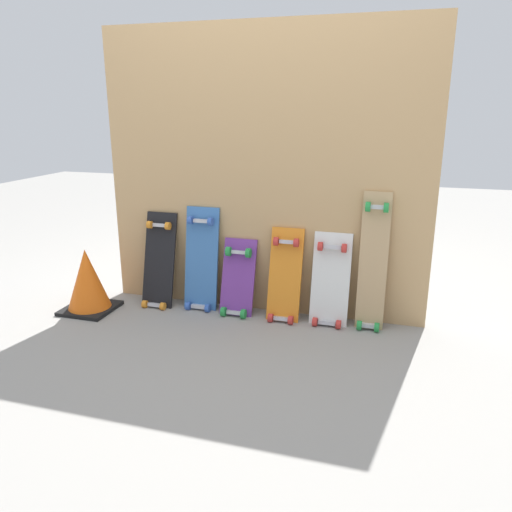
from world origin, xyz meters
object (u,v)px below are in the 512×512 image
object	(u,v)px
skateboard_purple	(238,282)
skateboard_natural	(373,267)
skateboard_white	(330,285)
skateboard_orange	(285,280)
traffic_cone	(88,281)
skateboard_black	(159,265)
skateboard_blue	(201,264)

from	to	relation	value
skateboard_purple	skateboard_natural	distance (m)	0.87
skateboard_purple	skateboard_white	world-z (taller)	skateboard_white
skateboard_orange	traffic_cone	distance (m)	1.30
skateboard_black	skateboard_white	distance (m)	1.17
skateboard_white	skateboard_orange	bearing A→B (deg)	-177.66
skateboard_purple	skateboard_natural	size ratio (longest dim) A/B	0.62
skateboard_black	skateboard_natural	bearing A→B (deg)	1.39
skateboard_black	skateboard_orange	world-z (taller)	skateboard_black
skateboard_black	skateboard_purple	bearing A→B (deg)	0.50
skateboard_natural	skateboard_white	bearing A→B (deg)	-176.53
skateboard_blue	traffic_cone	size ratio (longest dim) A/B	1.77
skateboard_blue	skateboard_natural	bearing A→B (deg)	0.25
skateboard_blue	traffic_cone	world-z (taller)	skateboard_blue
skateboard_natural	skateboard_purple	bearing A→B (deg)	-178.02
skateboard_purple	skateboard_natural	bearing A→B (deg)	1.98
skateboard_black	skateboard_blue	xyz separation A→B (m)	(0.30, 0.03, 0.03)
skateboard_purple	skateboard_orange	distance (m)	0.32
skateboard_purple	skateboard_natural	world-z (taller)	skateboard_natural
skateboard_white	skateboard_natural	bearing A→B (deg)	3.47
skateboard_black	skateboard_natural	distance (m)	1.42
skateboard_black	skateboard_purple	xyz separation A→B (m)	(0.56, 0.00, -0.07)
traffic_cone	skateboard_blue	bearing A→B (deg)	21.36
skateboard_orange	skateboard_black	bearing A→B (deg)	-179.51
skateboard_blue	skateboard_purple	distance (m)	0.28
skateboard_black	skateboard_blue	size ratio (longest dim) A/B	0.94
skateboard_natural	traffic_cone	distance (m)	1.85
skateboard_white	skateboard_natural	world-z (taller)	skateboard_natural
skateboard_orange	skateboard_natural	bearing A→B (deg)	2.86
skateboard_white	traffic_cone	world-z (taller)	skateboard_white
skateboard_black	skateboard_blue	distance (m)	0.30
skateboard_blue	skateboard_natural	world-z (taller)	skateboard_natural
skateboard_purple	traffic_cone	size ratio (longest dim) A/B	1.31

